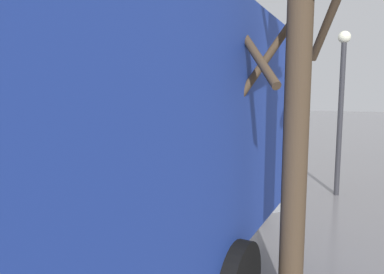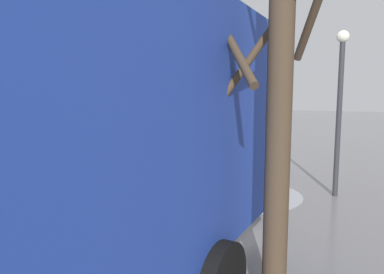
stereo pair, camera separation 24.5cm
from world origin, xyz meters
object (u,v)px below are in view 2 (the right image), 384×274
(shopping_cart_vendor, at_px, (208,151))
(bare_tree_near, at_px, (277,120))
(pedestrian_black_side, at_px, (261,121))
(cargo_van_parked_right, at_px, (127,129))
(pedestrian_pink_side, at_px, (193,118))
(pedestrian_white_side, at_px, (234,123))
(hand_dolly_boxes, at_px, (176,145))
(street_lamp, at_px, (340,96))

(shopping_cart_vendor, height_order, bare_tree_near, bare_tree_near)
(shopping_cart_vendor, height_order, pedestrian_black_side, pedestrian_black_side)
(cargo_van_parked_right, distance_m, bare_tree_near, 9.68)
(cargo_van_parked_right, distance_m, pedestrian_pink_side, 2.44)
(pedestrian_pink_side, bearing_deg, shopping_cart_vendor, 142.96)
(pedestrian_white_side, bearing_deg, shopping_cart_vendor, -23.19)
(hand_dolly_boxes, distance_m, pedestrian_pink_side, 1.25)
(bare_tree_near, relative_size, street_lamp, 1.18)
(bare_tree_near, bearing_deg, hand_dolly_boxes, -53.10)
(pedestrian_black_side, bearing_deg, cargo_van_parked_right, 11.02)
(hand_dolly_boxes, relative_size, bare_tree_near, 0.29)
(cargo_van_parked_right, bearing_deg, hand_dolly_boxes, -175.03)
(bare_tree_near, bearing_deg, cargo_van_parked_right, -43.14)
(shopping_cart_vendor, xyz_separation_m, pedestrian_pink_side, (0.90, -0.68, 1.00))
(cargo_van_parked_right, bearing_deg, pedestrian_pink_side, -153.96)
(hand_dolly_boxes, bearing_deg, pedestrian_white_side, 173.53)
(cargo_van_parked_right, xyz_separation_m, pedestrian_white_side, (-4.12, 0.08, 0.39))
(cargo_van_parked_right, xyz_separation_m, pedestrian_black_side, (-4.66, -0.91, 0.41))
(pedestrian_pink_side, bearing_deg, hand_dolly_boxes, 76.92)
(shopping_cart_vendor, xyz_separation_m, pedestrian_black_side, (-1.60, -0.53, 1.02))
(bare_tree_near, distance_m, street_lamp, 5.46)
(shopping_cart_vendor, distance_m, bare_tree_near, 8.17)
(hand_dolly_boxes, height_order, bare_tree_near, bare_tree_near)
(bare_tree_near, bearing_deg, shopping_cart_vendor, -60.32)
(hand_dolly_boxes, relative_size, pedestrian_black_side, 0.61)
(shopping_cart_vendor, relative_size, pedestrian_black_side, 0.49)
(bare_tree_near, bearing_deg, pedestrian_pink_side, -57.51)
(bare_tree_near, bearing_deg, pedestrian_black_side, -72.47)
(cargo_van_parked_right, xyz_separation_m, pedestrian_pink_side, (-2.16, -1.06, 0.39))
(hand_dolly_boxes, bearing_deg, pedestrian_black_side, -164.75)
(pedestrian_white_side, bearing_deg, street_lamp, 160.74)
(pedestrian_pink_side, height_order, bare_tree_near, bare_tree_near)
(pedestrian_pink_side, xyz_separation_m, pedestrian_black_side, (-2.50, 0.15, 0.01))
(cargo_van_parked_right, bearing_deg, shopping_cart_vendor, -172.94)
(shopping_cart_vendor, relative_size, street_lamp, 0.27)
(pedestrian_pink_side, height_order, pedestrian_white_side, same)
(cargo_van_parked_right, height_order, hand_dolly_boxes, cargo_van_parked_right)
(pedestrian_white_side, height_order, street_lamp, street_lamp)
(cargo_van_parked_right, height_order, pedestrian_black_side, cargo_van_parked_right)
(hand_dolly_boxes, distance_m, street_lamp, 5.58)
(cargo_van_parked_right, xyz_separation_m, shopping_cart_vendor, (-3.06, -0.38, -0.61))
(hand_dolly_boxes, distance_m, bare_tree_near, 8.57)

